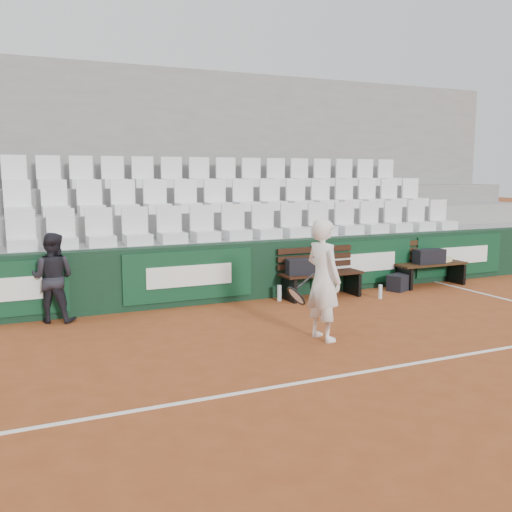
{
  "coord_description": "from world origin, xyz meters",
  "views": [
    {
      "loc": [
        -2.99,
        -5.03,
        2.18
      ],
      "look_at": [
        0.36,
        2.4,
        1.0
      ],
      "focal_mm": 40.0,
      "sensor_mm": 36.0,
      "label": 1
    }
  ],
  "objects_px": {
    "bench_right": "(430,274)",
    "water_bottle_near": "(279,293)",
    "water_bottle_far": "(380,292)",
    "ball_kid": "(53,278)",
    "tennis_player": "(323,280)",
    "sports_bag_ground": "(400,282)",
    "sports_bag_left": "(304,267)",
    "sports_bag_right": "(429,256)",
    "bench_left": "(321,285)"
  },
  "relations": [
    {
      "from": "sports_bag_ground",
      "to": "water_bottle_near",
      "type": "height_order",
      "value": "sports_bag_ground"
    },
    {
      "from": "bench_left",
      "to": "water_bottle_far",
      "type": "bearing_deg",
      "value": -29.9
    },
    {
      "from": "sports_bag_ground",
      "to": "ball_kid",
      "type": "distance_m",
      "value": 6.18
    },
    {
      "from": "sports_bag_ground",
      "to": "ball_kid",
      "type": "relative_size",
      "value": 0.37
    },
    {
      "from": "sports_bag_left",
      "to": "sports_bag_ground",
      "type": "bearing_deg",
      "value": -0.91
    },
    {
      "from": "bench_right",
      "to": "sports_bag_ground",
      "type": "height_order",
      "value": "bench_right"
    },
    {
      "from": "sports_bag_left",
      "to": "water_bottle_near",
      "type": "distance_m",
      "value": 0.63
    },
    {
      "from": "water_bottle_far",
      "to": "ball_kid",
      "type": "height_order",
      "value": "ball_kid"
    },
    {
      "from": "tennis_player",
      "to": "water_bottle_near",
      "type": "bearing_deg",
      "value": 77.51
    },
    {
      "from": "water_bottle_far",
      "to": "bench_right",
      "type": "bearing_deg",
      "value": 19.57
    },
    {
      "from": "water_bottle_near",
      "to": "tennis_player",
      "type": "distance_m",
      "value": 2.44
    },
    {
      "from": "sports_bag_ground",
      "to": "water_bottle_near",
      "type": "relative_size",
      "value": 1.77
    },
    {
      "from": "sports_bag_left",
      "to": "sports_bag_right",
      "type": "height_order",
      "value": "sports_bag_right"
    },
    {
      "from": "bench_left",
      "to": "sports_bag_left",
      "type": "relative_size",
      "value": 2.42
    },
    {
      "from": "bench_left",
      "to": "tennis_player",
      "type": "distance_m",
      "value": 2.66
    },
    {
      "from": "sports_bag_ground",
      "to": "ball_kid",
      "type": "xyz_separation_m",
      "value": [
        -6.15,
        0.23,
        0.52
      ]
    },
    {
      "from": "water_bottle_far",
      "to": "tennis_player",
      "type": "bearing_deg",
      "value": -142.0
    },
    {
      "from": "sports_bag_right",
      "to": "ball_kid",
      "type": "xyz_separation_m",
      "value": [
        -6.91,
        0.14,
        0.08
      ]
    },
    {
      "from": "water_bottle_far",
      "to": "ball_kid",
      "type": "bearing_deg",
      "value": 172.68
    },
    {
      "from": "water_bottle_near",
      "to": "tennis_player",
      "type": "bearing_deg",
      "value": -102.49
    },
    {
      "from": "bench_left",
      "to": "bench_right",
      "type": "height_order",
      "value": "same"
    },
    {
      "from": "bench_right",
      "to": "water_bottle_far",
      "type": "distance_m",
      "value": 1.71
    },
    {
      "from": "sports_bag_right",
      "to": "tennis_player",
      "type": "height_order",
      "value": "tennis_player"
    },
    {
      "from": "bench_left",
      "to": "water_bottle_far",
      "type": "height_order",
      "value": "bench_left"
    },
    {
      "from": "bench_left",
      "to": "tennis_player",
      "type": "bearing_deg",
      "value": -120.47
    },
    {
      "from": "bench_left",
      "to": "sports_bag_right",
      "type": "bearing_deg",
      "value": 0.84
    },
    {
      "from": "bench_right",
      "to": "water_bottle_near",
      "type": "xyz_separation_m",
      "value": [
        -3.31,
        -0.01,
        -0.09
      ]
    },
    {
      "from": "sports_bag_left",
      "to": "sports_bag_right",
      "type": "bearing_deg",
      "value": 1.15
    },
    {
      "from": "bench_right",
      "to": "sports_bag_left",
      "type": "bearing_deg",
      "value": -178.4
    },
    {
      "from": "sports_bag_right",
      "to": "bench_right",
      "type": "bearing_deg",
      "value": 19.18
    },
    {
      "from": "sports_bag_ground",
      "to": "water_bottle_far",
      "type": "xyz_separation_m",
      "value": [
        -0.78,
        -0.46,
        -0.03
      ]
    },
    {
      "from": "bench_left",
      "to": "water_bottle_near",
      "type": "bearing_deg",
      "value": 176.41
    },
    {
      "from": "sports_bag_right",
      "to": "water_bottle_far",
      "type": "xyz_separation_m",
      "value": [
        -1.54,
        -0.55,
        -0.47
      ]
    },
    {
      "from": "sports_bag_right",
      "to": "water_bottle_near",
      "type": "distance_m",
      "value": 3.28
    },
    {
      "from": "bench_left",
      "to": "sports_bag_left",
      "type": "distance_m",
      "value": 0.51
    },
    {
      "from": "water_bottle_near",
      "to": "ball_kid",
      "type": "height_order",
      "value": "ball_kid"
    },
    {
      "from": "water_bottle_far",
      "to": "ball_kid",
      "type": "xyz_separation_m",
      "value": [
        -5.37,
        0.69,
        0.54
      ]
    },
    {
      "from": "sports_bag_left",
      "to": "water_bottle_far",
      "type": "relative_size",
      "value": 2.53
    },
    {
      "from": "bench_right",
      "to": "ball_kid",
      "type": "xyz_separation_m",
      "value": [
        -6.98,
        0.12,
        0.44
      ]
    },
    {
      "from": "bench_left",
      "to": "ball_kid",
      "type": "bearing_deg",
      "value": 177.73
    },
    {
      "from": "water_bottle_far",
      "to": "tennis_player",
      "type": "height_order",
      "value": "tennis_player"
    },
    {
      "from": "sports_bag_ground",
      "to": "water_bottle_far",
      "type": "relative_size",
      "value": 2.01
    },
    {
      "from": "water_bottle_near",
      "to": "bench_left",
      "type": "bearing_deg",
      "value": -3.59
    },
    {
      "from": "sports_bag_left",
      "to": "sports_bag_ground",
      "type": "height_order",
      "value": "sports_bag_left"
    },
    {
      "from": "sports_bag_left",
      "to": "bench_left",
      "type": "bearing_deg",
      "value": 3.17
    },
    {
      "from": "sports_bag_left",
      "to": "ball_kid",
      "type": "bearing_deg",
      "value": 177.25
    },
    {
      "from": "bench_left",
      "to": "tennis_player",
      "type": "relative_size",
      "value": 0.93
    },
    {
      "from": "sports_bag_right",
      "to": "ball_kid",
      "type": "bearing_deg",
      "value": 178.83
    },
    {
      "from": "sports_bag_left",
      "to": "ball_kid",
      "type": "relative_size",
      "value": 0.47
    },
    {
      "from": "sports_bag_left",
      "to": "ball_kid",
      "type": "height_order",
      "value": "ball_kid"
    }
  ]
}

